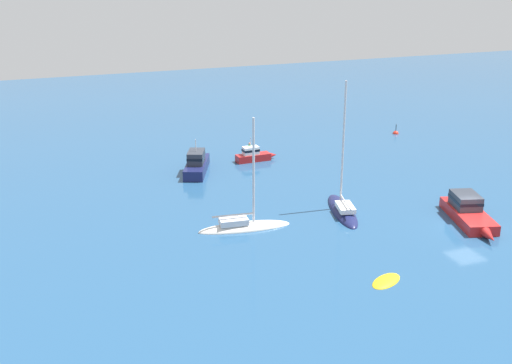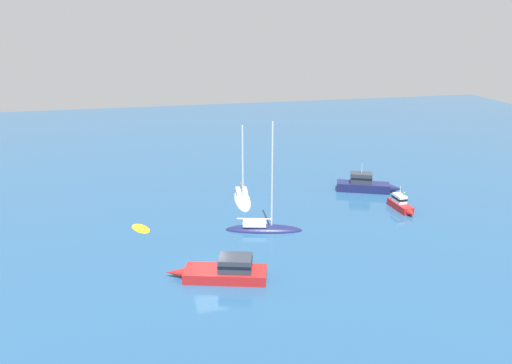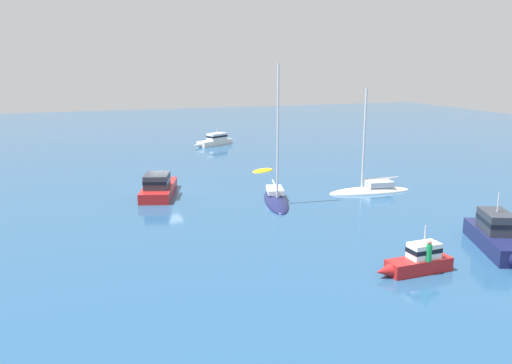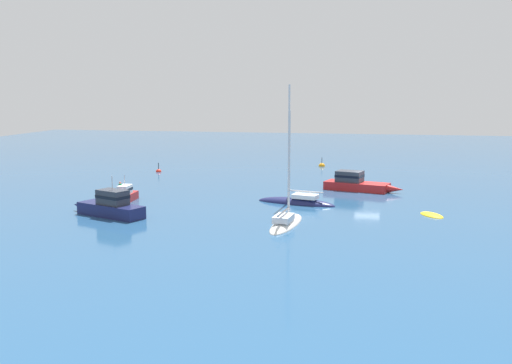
# 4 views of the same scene
# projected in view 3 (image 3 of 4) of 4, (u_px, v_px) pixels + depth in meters

# --- Properties ---
(ground_plane) EXTENTS (160.00, 160.00, 0.00)m
(ground_plane) POSITION_uv_depth(u_px,v_px,m) (166.00, 191.00, 44.33)
(ground_plane) COLOR navy
(cabin_cruiser) EXTENTS (3.80, 5.95, 2.26)m
(cabin_cruiser) POSITION_uv_depth(u_px,v_px,m) (215.00, 140.00, 68.75)
(cabin_cruiser) COLOR silver
(cabin_cruiser) RESTS_ON ground
(motor_cruiser) EXTENTS (7.55, 4.24, 3.36)m
(motor_cruiser) POSITION_uv_depth(u_px,v_px,m) (498.00, 237.00, 30.16)
(motor_cruiser) COLOR #191E4C
(motor_cruiser) RESTS_ON ground
(dinghy) EXTENTS (2.43, 2.99, 0.41)m
(dinghy) POSITION_uv_depth(u_px,v_px,m) (263.00, 171.00, 52.58)
(dinghy) COLOR yellow
(dinghy) RESTS_ON ground
(launch) EXTENTS (8.14, 4.06, 1.96)m
(launch) POSITION_uv_depth(u_px,v_px,m) (159.00, 186.00, 42.84)
(launch) COLOR #B21E1E
(launch) RESTS_ON ground
(sailboat) EXTENTS (2.51, 7.36, 9.12)m
(sailboat) POSITION_uv_depth(u_px,v_px,m) (371.00, 190.00, 43.98)
(sailboat) COLOR silver
(sailboat) RESTS_ON ground
(launch_1) EXTENTS (1.31, 4.43, 2.51)m
(launch_1) POSITION_uv_depth(u_px,v_px,m) (417.00, 261.00, 27.08)
(launch_1) COLOR #B21E1E
(launch_1) RESTS_ON ground
(sloop) EXTENTS (7.62, 3.54, 11.20)m
(sloop) POSITION_uv_depth(u_px,v_px,m) (276.00, 200.00, 40.95)
(sloop) COLOR #191E4C
(sloop) RESTS_ON ground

